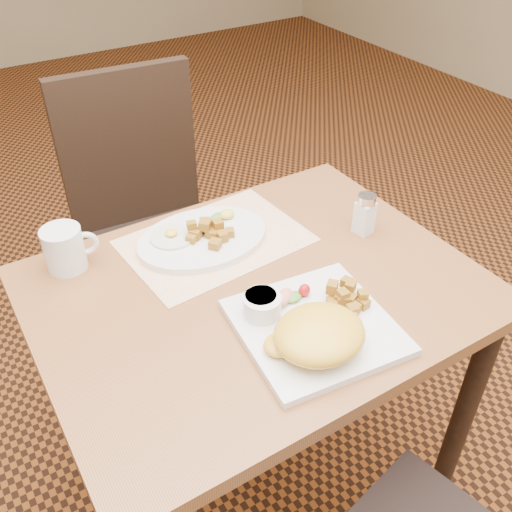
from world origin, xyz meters
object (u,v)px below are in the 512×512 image
object	(u,v)px
chair_far	(148,216)
salt_shaker	(365,213)
plate_oval	(203,239)
coffee_mug	(65,249)
table	(258,324)
plate_square	(315,327)

from	to	relation	value
chair_far	salt_shaker	distance (m)	0.75
chair_far	plate_oval	world-z (taller)	chair_far
salt_shaker	coffee_mug	distance (m)	0.67
coffee_mug	table	bearing A→B (deg)	-40.76
plate_square	salt_shaker	size ratio (longest dim) A/B	2.80
chair_far	coffee_mug	bearing A→B (deg)	54.93
table	coffee_mug	bearing A→B (deg)	139.24
chair_far	salt_shaker	bearing A→B (deg)	119.15
salt_shaker	chair_far	bearing A→B (deg)	115.12
plate_square	salt_shaker	xyz separation A→B (m)	(0.29, 0.20, 0.04)
plate_oval	coffee_mug	size ratio (longest dim) A/B	2.63
table	chair_far	xyz separation A→B (m)	(0.01, 0.67, -0.10)
plate_square	plate_oval	xyz separation A→B (m)	(-0.05, 0.36, 0.00)
salt_shaker	coffee_mug	size ratio (longest dim) A/B	0.86
salt_shaker	coffee_mug	world-z (taller)	salt_shaker
chair_far	plate_square	world-z (taller)	chair_far
table	chair_far	size ratio (longest dim) A/B	0.93
chair_far	plate_oval	size ratio (longest dim) A/B	3.19
chair_far	table	bearing A→B (deg)	92.76
plate_square	plate_oval	size ratio (longest dim) A/B	0.92
chair_far	salt_shaker	size ratio (longest dim) A/B	9.70
table	coffee_mug	distance (m)	0.44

